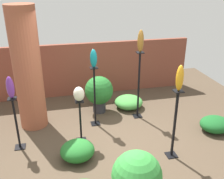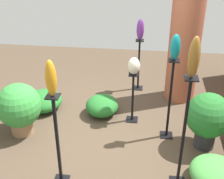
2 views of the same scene
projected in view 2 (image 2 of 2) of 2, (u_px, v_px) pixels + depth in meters
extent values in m
plane|color=#4C3D2D|center=(108.00, 138.00, 5.07)|extent=(8.00, 8.00, 0.00)
cylinder|color=#9E5138|center=(186.00, 34.00, 5.66)|extent=(0.58, 0.58, 2.62)
cube|color=black|center=(184.00, 135.00, 3.84)|extent=(0.04, 0.04, 1.58)
cube|color=black|center=(191.00, 78.00, 3.47)|extent=(0.16, 0.16, 0.02)
cube|color=black|center=(132.00, 119.00, 5.54)|extent=(0.20, 0.20, 0.01)
cube|color=black|center=(133.00, 98.00, 5.33)|extent=(0.04, 0.04, 0.90)
cube|color=black|center=(134.00, 74.00, 5.12)|extent=(0.16, 0.16, 0.01)
cube|color=black|center=(138.00, 88.00, 6.58)|extent=(0.20, 0.20, 0.01)
cube|color=black|center=(139.00, 65.00, 6.33)|extent=(0.04, 0.04, 1.07)
cube|color=black|center=(140.00, 40.00, 6.08)|extent=(0.16, 0.16, 0.02)
cube|color=black|center=(166.00, 135.00, 5.14)|extent=(0.20, 0.20, 0.01)
cube|color=black|center=(170.00, 100.00, 4.82)|extent=(0.04, 0.04, 1.35)
cube|color=black|center=(174.00, 60.00, 4.50)|extent=(0.16, 0.16, 0.02)
cube|color=black|center=(57.00, 141.00, 3.93)|extent=(0.04, 0.04, 1.33)
cube|color=black|center=(53.00, 96.00, 3.62)|extent=(0.16, 0.16, 0.02)
ellipsoid|color=brown|center=(194.00, 57.00, 3.35)|extent=(0.14, 0.13, 0.48)
ellipsoid|color=beige|center=(134.00, 66.00, 5.04)|extent=(0.21, 0.20, 0.29)
ellipsoid|color=#6B2D8C|center=(140.00, 30.00, 5.98)|extent=(0.14, 0.15, 0.42)
ellipsoid|color=#0F727A|center=(175.00, 47.00, 4.40)|extent=(0.15, 0.15, 0.39)
ellipsoid|color=orange|center=(51.00, 78.00, 3.51)|extent=(0.13, 0.13, 0.45)
cylinder|color=#2D2D33|center=(204.00, 138.00, 4.84)|extent=(0.31, 0.31, 0.28)
sphere|color=#236B28|center=(208.00, 115.00, 4.63)|extent=(0.68, 0.68, 0.68)
cylinder|color=#936B4C|center=(22.00, 127.00, 5.17)|extent=(0.35, 0.35, 0.22)
sphere|color=#338C38|center=(19.00, 105.00, 4.97)|extent=(0.72, 0.72, 0.72)
ellipsoid|color=#236B28|center=(43.00, 101.00, 5.80)|extent=(0.73, 0.70, 0.33)
ellipsoid|color=#479942|center=(215.00, 173.00, 4.16)|extent=(0.71, 0.68, 0.30)
ellipsoid|color=#236B28|center=(102.00, 106.00, 5.63)|extent=(0.63, 0.59, 0.35)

